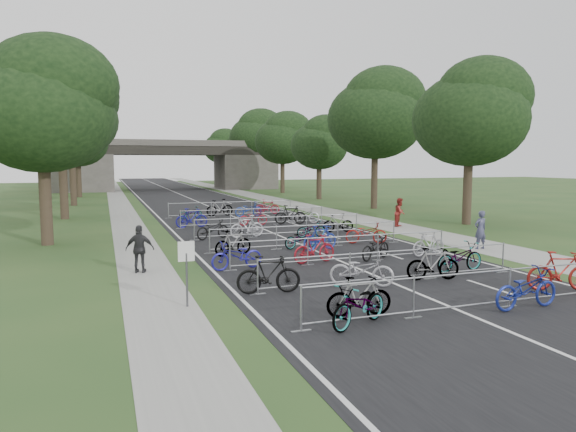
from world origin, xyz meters
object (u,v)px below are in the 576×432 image
at_px(pedestrian_c, 140,249).
at_px(pedestrian_b, 400,212).
at_px(pedestrian_a, 480,230).
at_px(bike_2, 526,289).
at_px(park_sign, 186,262).
at_px(overpass_bridge, 168,165).
at_px(bike_1, 359,297).
at_px(bike_0, 360,305).

bearing_deg(pedestrian_c, pedestrian_b, -136.59).
bearing_deg(pedestrian_a, pedestrian_b, -99.77).
xyz_separation_m(bike_2, pedestrian_c, (-9.51, 8.28, 0.30)).
relative_size(park_sign, pedestrian_a, 1.04).
bearing_deg(bike_2, overpass_bridge, -1.07).
bearing_deg(pedestrian_c, pedestrian_a, -164.13).
xyz_separation_m(bike_1, pedestrian_b, (11.06, 15.77, 0.35)).
distance_m(overpass_bridge, pedestrian_a, 57.54).
relative_size(overpass_bridge, bike_1, 17.53).
bearing_deg(park_sign, bike_0, -40.46).
distance_m(bike_1, pedestrian_a, 12.53).
xyz_separation_m(bike_1, pedestrian_c, (-4.92, 7.41, 0.33)).
relative_size(overpass_bridge, pedestrian_b, 17.54).
relative_size(bike_0, pedestrian_b, 1.15).
distance_m(park_sign, pedestrian_b, 20.12).
distance_m(bike_1, pedestrian_b, 19.26).
distance_m(pedestrian_b, pedestrian_c, 18.04).
xyz_separation_m(bike_1, pedestrian_a, (10.09, 7.43, 0.35)).
xyz_separation_m(park_sign, bike_2, (8.60, -3.32, -0.71)).
bearing_deg(bike_1, pedestrian_c, 39.03).
height_order(overpass_bridge, pedestrian_b, overpass_bridge).
bearing_deg(bike_0, pedestrian_b, 118.75).
relative_size(pedestrian_a, pedestrian_c, 1.02).
distance_m(park_sign, bike_2, 9.24).
bearing_deg(park_sign, bike_1, -31.39).
distance_m(pedestrian_a, pedestrian_b, 8.40).
bearing_deg(park_sign, bike_2, -21.13).
bearing_deg(bike_2, pedestrian_c, 46.31).
relative_size(park_sign, bike_2, 0.86).
bearing_deg(pedestrian_c, bike_2, 154.74).
xyz_separation_m(overpass_bridge, bike_0, (-3.14, -65.13, -3.00)).
xyz_separation_m(overpass_bridge, pedestrian_c, (-7.71, -57.04, -2.67)).
height_order(park_sign, bike_0, park_sign).
xyz_separation_m(bike_1, bike_2, (4.59, -0.88, 0.03)).
height_order(park_sign, bike_1, park_sign).
distance_m(bike_0, bike_2, 4.94).
bearing_deg(pedestrian_a, bike_0, 34.76).
distance_m(bike_0, pedestrian_b, 20.02).
bearing_deg(bike_1, pedestrian_a, -48.20).
bearing_deg(bike_1, park_sign, 64.03).
xyz_separation_m(bike_2, pedestrian_a, (5.50, 8.31, 0.32)).
bearing_deg(pedestrian_b, pedestrian_a, -136.56).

